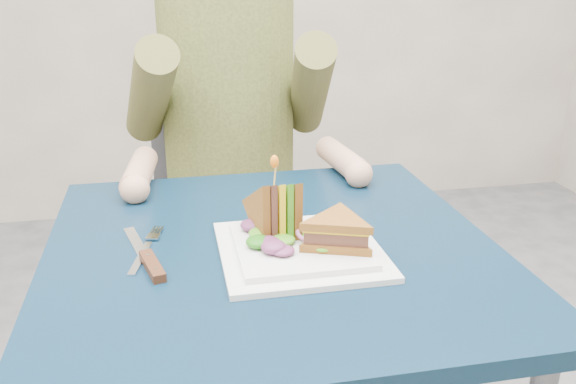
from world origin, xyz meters
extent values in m
cube|color=black|center=(0.00, 0.00, 0.71)|extent=(0.75, 0.75, 0.03)
cylinder|color=#595B5E|center=(-0.32, 0.32, 0.35)|extent=(0.04, 0.04, 0.70)
cylinder|color=#595B5E|center=(0.32, 0.32, 0.35)|extent=(0.04, 0.04, 0.70)
cube|color=#47474C|center=(0.00, 0.66, 0.45)|extent=(0.42, 0.40, 0.04)
cube|color=#47474C|center=(0.00, 0.84, 0.70)|extent=(0.42, 0.03, 0.46)
cylinder|color=#47474C|center=(-0.18, 0.49, 0.21)|extent=(0.02, 0.02, 0.43)
cylinder|color=#47474C|center=(0.18, 0.49, 0.21)|extent=(0.02, 0.02, 0.43)
cylinder|color=#47474C|center=(-0.18, 0.83, 0.21)|extent=(0.02, 0.02, 0.43)
cylinder|color=#47474C|center=(0.18, 0.83, 0.21)|extent=(0.02, 0.02, 0.43)
cylinder|color=#505627|center=(0.00, 0.64, 0.87)|extent=(0.34, 0.34, 0.52)
cylinder|color=brown|center=(-0.20, 0.55, 0.89)|extent=(0.15, 0.39, 0.31)
cylinder|color=tan|center=(-0.23, 0.35, 0.76)|extent=(0.08, 0.20, 0.06)
sphere|color=tan|center=(-0.23, 0.25, 0.76)|extent=(0.06, 0.06, 0.06)
cylinder|color=brown|center=(0.20, 0.55, 0.89)|extent=(0.15, 0.39, 0.31)
cylinder|color=tan|center=(0.23, 0.35, 0.76)|extent=(0.08, 0.20, 0.06)
sphere|color=tan|center=(0.23, 0.25, 0.76)|extent=(0.06, 0.06, 0.06)
cube|color=white|center=(0.04, -0.05, 0.73)|extent=(0.26, 0.26, 0.01)
cube|color=white|center=(0.04, -0.05, 0.74)|extent=(0.21, 0.21, 0.01)
cube|color=silver|center=(-0.22, -0.02, 0.73)|extent=(0.04, 0.12, 0.00)
cube|color=silver|center=(-0.20, 0.06, 0.73)|extent=(0.03, 0.03, 0.00)
cube|color=silver|center=(-0.20, 0.09, 0.73)|extent=(0.01, 0.03, 0.00)
cube|color=silver|center=(-0.19, 0.09, 0.73)|extent=(0.01, 0.03, 0.00)
cube|color=silver|center=(-0.19, 0.09, 0.73)|extent=(0.01, 0.03, 0.00)
cube|color=silver|center=(-0.18, 0.08, 0.73)|extent=(0.01, 0.03, 0.00)
cube|color=silver|center=(-0.22, 0.05, 0.73)|extent=(0.05, 0.14, 0.00)
cube|color=black|center=(-0.20, -0.06, 0.74)|extent=(0.04, 0.10, 0.01)
cylinder|color=silver|center=(-0.20, -0.03, 0.74)|extent=(0.01, 0.01, 0.00)
cylinder|color=silver|center=(-0.19, -0.08, 0.74)|extent=(0.01, 0.01, 0.00)
cylinder|color=tan|center=(0.01, 0.00, 0.85)|extent=(0.01, 0.01, 0.06)
ellipsoid|color=orange|center=(0.01, 0.00, 0.88)|extent=(0.01, 0.01, 0.02)
torus|color=#9E4C7A|center=(0.05, -0.04, 0.77)|extent=(0.04, 0.04, 0.02)
camera|label=1|loc=(-0.16, -0.92, 1.18)|focal=38.00mm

